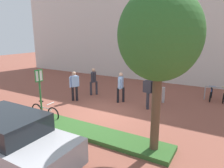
{
  "coord_description": "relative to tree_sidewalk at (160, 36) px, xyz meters",
  "views": [
    {
      "loc": [
        5.22,
        -8.29,
        3.85
      ],
      "look_at": [
        -0.26,
        1.18,
        1.17
      ],
      "focal_mm": 33.59,
      "sensor_mm": 36.0,
      "label": 1
    }
  ],
  "objects": [
    {
      "name": "bike_at_sign",
      "position": [
        -5.22,
        0.17,
        -3.41
      ],
      "size": [
        1.68,
        0.42,
        0.86
      ],
      "color": "black",
      "rests_on": "ground"
    },
    {
      "name": "person_casual_tan",
      "position": [
        -5.79,
        2.94,
        -2.78
      ],
      "size": [
        0.38,
        0.56,
        1.72
      ],
      "color": "black",
      "rests_on": "ground"
    },
    {
      "name": "person_suited_navy",
      "position": [
        -5.52,
        4.48,
        -2.78
      ],
      "size": [
        0.37,
        0.57,
        1.72
      ],
      "color": "#2D2D38",
      "rests_on": "ground"
    },
    {
      "name": "bike_rack_cluster",
      "position": [
        1.72,
        7.15,
        -3.41
      ],
      "size": [
        2.09,
        1.71,
        0.83
      ],
      "color": "#99999E",
      "rests_on": "ground"
    },
    {
      "name": "car_silver_sedan",
      "position": [
        -3.55,
        -2.67,
        -3.0
      ],
      "size": [
        4.31,
        2.03,
        1.54
      ],
      "color": "#B7B7BC",
      "rests_on": "ground"
    },
    {
      "name": "tree_sidewalk",
      "position": [
        0.0,
        0.0,
        0.0
      ],
      "size": [
        2.46,
        2.46,
        5.14
      ],
      "color": "brown",
      "rests_on": "ground"
    },
    {
      "name": "person_suited_dark",
      "position": [
        -1.69,
        3.9,
        -2.78
      ],
      "size": [
        0.61,
        0.46,
        1.72
      ],
      "color": "#2D2D38",
      "rests_on": "ground"
    },
    {
      "name": "person_shirt_blue",
      "position": [
        -3.36,
        4.03,
        -2.78
      ],
      "size": [
        0.36,
        0.59,
        1.72
      ],
      "color": "black",
      "rests_on": "ground"
    },
    {
      "name": "bollard_steel",
      "position": [
        -1.25,
        5.18,
        -3.31
      ],
      "size": [
        0.16,
        0.16,
        0.9
      ],
      "primitive_type": "cylinder",
      "color": "#ADADB2",
      "rests_on": "ground"
    },
    {
      "name": "planter_strip",
      "position": [
        -2.86,
        0.0,
        -3.68
      ],
      "size": [
        7.0,
        1.1,
        0.16
      ],
      "primitive_type": "cube",
      "color": "#336028",
      "rests_on": "ground"
    },
    {
      "name": "ground_plane",
      "position": [
        -3.31,
        2.25,
        -3.76
      ],
      "size": [
        60.0,
        60.0,
        0.0
      ],
      "primitive_type": "plane",
      "color": "brown"
    },
    {
      "name": "parking_sign_post",
      "position": [
        -5.22,
        0.0,
        -2.23
      ],
      "size": [
        0.09,
        0.36,
        2.33
      ],
      "color": "#2D7238",
      "rests_on": "ground"
    },
    {
      "name": "building_facade",
      "position": [
        -3.31,
        10.63,
        1.24
      ],
      "size": [
        28.0,
        1.2,
        10.0
      ],
      "primitive_type": "cube",
      "color": "silver",
      "rests_on": "ground"
    }
  ]
}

